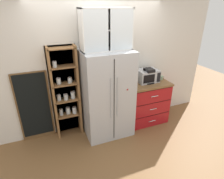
{
  "coord_description": "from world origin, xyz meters",
  "views": [
    {
      "loc": [
        -1.14,
        -3.05,
        2.45
      ],
      "look_at": [
        0.1,
        0.01,
        0.94
      ],
      "focal_mm": 30.1,
      "sensor_mm": 36.0,
      "label": 1
    }
  ],
  "objects_px": {
    "mug_sage": "(161,78)",
    "refrigerator": "(107,94)",
    "bottle_green": "(133,81)",
    "coffee_maker": "(148,75)",
    "bottle_clear": "(147,76)",
    "chalkboard_menu": "(34,107)",
    "microwave": "(147,76)"
  },
  "relations": [
    {
      "from": "mug_sage",
      "to": "refrigerator",
      "type": "bearing_deg",
      "value": -176.01
    },
    {
      "from": "mug_sage",
      "to": "bottle_green",
      "type": "distance_m",
      "value": 0.75
    },
    {
      "from": "coffee_maker",
      "to": "mug_sage",
      "type": "distance_m",
      "value": 0.38
    },
    {
      "from": "bottle_clear",
      "to": "chalkboard_menu",
      "type": "xyz_separation_m",
      "value": [
        -2.27,
        0.23,
        -0.37
      ]
    },
    {
      "from": "refrigerator",
      "to": "microwave",
      "type": "distance_m",
      "value": 0.98
    },
    {
      "from": "microwave",
      "to": "bottle_green",
      "type": "relative_size",
      "value": 1.82
    },
    {
      "from": "coffee_maker",
      "to": "chalkboard_menu",
      "type": "distance_m",
      "value": 2.32
    },
    {
      "from": "coffee_maker",
      "to": "mug_sage",
      "type": "bearing_deg",
      "value": 3.94
    },
    {
      "from": "bottle_clear",
      "to": "chalkboard_menu",
      "type": "relative_size",
      "value": 0.21
    },
    {
      "from": "chalkboard_menu",
      "to": "microwave",
      "type": "bearing_deg",
      "value": -5.35
    },
    {
      "from": "refrigerator",
      "to": "coffee_maker",
      "type": "height_order",
      "value": "refrigerator"
    },
    {
      "from": "microwave",
      "to": "bottle_clear",
      "type": "height_order",
      "value": "bottle_clear"
    },
    {
      "from": "mug_sage",
      "to": "microwave",
      "type": "bearing_deg",
      "value": 177.23
    },
    {
      "from": "bottle_green",
      "to": "chalkboard_menu",
      "type": "height_order",
      "value": "chalkboard_menu"
    },
    {
      "from": "bottle_green",
      "to": "chalkboard_menu",
      "type": "bearing_deg",
      "value": 170.83
    },
    {
      "from": "coffee_maker",
      "to": "bottle_clear",
      "type": "xyz_separation_m",
      "value": [
        -0.0,
        0.02,
        -0.02
      ]
    },
    {
      "from": "microwave",
      "to": "bottle_green",
      "type": "bearing_deg",
      "value": -167.04
    },
    {
      "from": "microwave",
      "to": "bottle_green",
      "type": "distance_m",
      "value": 0.41
    },
    {
      "from": "mug_sage",
      "to": "bottle_clear",
      "type": "height_order",
      "value": "bottle_clear"
    },
    {
      "from": "mug_sage",
      "to": "bottle_green",
      "type": "xyz_separation_m",
      "value": [
        -0.75,
        -0.07,
        0.06
      ]
    },
    {
      "from": "coffee_maker",
      "to": "refrigerator",
      "type": "bearing_deg",
      "value": -175.99
    },
    {
      "from": "microwave",
      "to": "chalkboard_menu",
      "type": "xyz_separation_m",
      "value": [
        -2.29,
        0.21,
        -0.37
      ]
    },
    {
      "from": "bottle_green",
      "to": "chalkboard_menu",
      "type": "relative_size",
      "value": 0.18
    },
    {
      "from": "coffee_maker",
      "to": "chalkboard_menu",
      "type": "height_order",
      "value": "chalkboard_menu"
    },
    {
      "from": "coffee_maker",
      "to": "bottle_green",
      "type": "bearing_deg",
      "value": -172.69
    },
    {
      "from": "refrigerator",
      "to": "bottle_clear",
      "type": "xyz_separation_m",
      "value": [
        0.94,
        0.09,
        0.21
      ]
    },
    {
      "from": "microwave",
      "to": "chalkboard_menu",
      "type": "bearing_deg",
      "value": 174.65
    },
    {
      "from": "bottle_green",
      "to": "chalkboard_menu",
      "type": "xyz_separation_m",
      "value": [
        -1.89,
        0.31,
        -0.35
      ]
    },
    {
      "from": "microwave",
      "to": "bottle_green",
      "type": "height_order",
      "value": "microwave"
    },
    {
      "from": "coffee_maker",
      "to": "mug_sage",
      "type": "xyz_separation_m",
      "value": [
        0.36,
        0.03,
        -0.11
      ]
    },
    {
      "from": "mug_sage",
      "to": "bottle_clear",
      "type": "relative_size",
      "value": 0.36
    },
    {
      "from": "microwave",
      "to": "mug_sage",
      "type": "bearing_deg",
      "value": -2.77
    }
  ]
}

